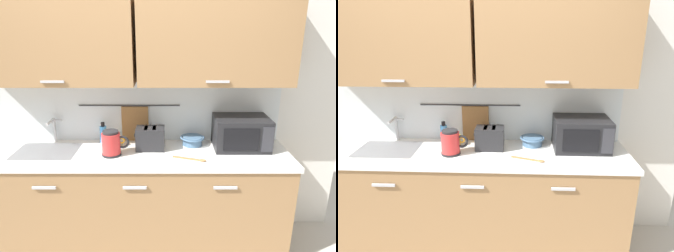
# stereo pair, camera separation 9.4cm
# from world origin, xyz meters

# --- Properties ---
(counter_unit) EXTENTS (2.53, 0.64, 0.90)m
(counter_unit) POSITION_xyz_m (-0.01, 0.30, 0.46)
(counter_unit) COLOR #997047
(counter_unit) RESTS_ON ground
(back_wall_assembly) EXTENTS (3.70, 0.41, 2.50)m
(back_wall_assembly) POSITION_xyz_m (-0.00, 0.53, 1.52)
(back_wall_assembly) COLOR silver
(back_wall_assembly) RESTS_ON ground
(sink_faucet) EXTENTS (0.09, 0.17, 0.22)m
(sink_faucet) POSITION_xyz_m (-0.77, 0.53, 1.04)
(sink_faucet) COLOR #B2B5BA
(sink_faucet) RESTS_ON counter_unit
(microwave) EXTENTS (0.46, 0.35, 0.27)m
(microwave) POSITION_xyz_m (0.88, 0.41, 1.04)
(microwave) COLOR black
(microwave) RESTS_ON counter_unit
(electric_kettle) EXTENTS (0.23, 0.16, 0.21)m
(electric_kettle) POSITION_xyz_m (-0.20, 0.24, 1.00)
(electric_kettle) COLOR black
(electric_kettle) RESTS_ON counter_unit
(dish_soap_bottle) EXTENTS (0.06, 0.06, 0.20)m
(dish_soap_bottle) POSITION_xyz_m (-0.32, 0.50, 0.99)
(dish_soap_bottle) COLOR #3F8CD8
(dish_soap_bottle) RESTS_ON counter_unit
(mug_near_sink) EXTENTS (0.12, 0.08, 0.09)m
(mug_near_sink) POSITION_xyz_m (-0.20, 0.44, 0.95)
(mug_near_sink) COLOR orange
(mug_near_sink) RESTS_ON counter_unit
(mixing_bowl) EXTENTS (0.21, 0.21, 0.08)m
(mixing_bowl) POSITION_xyz_m (0.47, 0.46, 0.94)
(mixing_bowl) COLOR #4C7093
(mixing_bowl) RESTS_ON counter_unit
(toaster) EXTENTS (0.26, 0.17, 0.19)m
(toaster) POSITION_xyz_m (0.10, 0.37, 1.00)
(toaster) COLOR #232326
(toaster) RESTS_ON counter_unit
(wooden_spoon) EXTENTS (0.27, 0.12, 0.01)m
(wooden_spoon) POSITION_xyz_m (0.45, 0.14, 0.91)
(wooden_spoon) COLOR #9E7042
(wooden_spoon) RESTS_ON counter_unit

